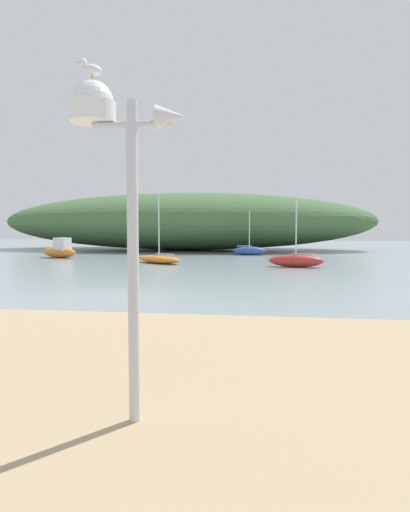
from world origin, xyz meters
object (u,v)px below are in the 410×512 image
(mast_structure, at_px, (111,146))
(seagull_on_radar, at_px, (91,68))
(sailboat_west_reach, at_px, (249,251))
(sailboat_off_point, at_px, (159,259))
(sailboat_by_sandbar, at_px, (296,260))
(motorboat_east_reach, at_px, (60,250))

(mast_structure, relative_size, seagull_on_radar, 13.76)
(mast_structure, distance_m, sailboat_west_reach, 30.66)
(sailboat_off_point, bearing_deg, sailboat_by_sandbar, -9.66)
(mast_structure, distance_m, seagull_on_radar, 0.82)
(seagull_on_radar, xyz_separation_m, motorboat_east_reach, (-13.12, 25.69, -3.36))
(motorboat_east_reach, xyz_separation_m, sailboat_off_point, (8.45, -3.85, -0.27))
(seagull_on_radar, height_order, sailboat_by_sandbar, seagull_on_radar)
(sailboat_off_point, height_order, sailboat_by_sandbar, sailboat_off_point)
(seagull_on_radar, height_order, motorboat_east_reach, seagull_on_radar)
(seagull_on_radar, relative_size, motorboat_east_reach, 0.08)
(sailboat_off_point, bearing_deg, motorboat_east_reach, 155.52)
(motorboat_east_reach, xyz_separation_m, sailboat_west_reach, (13.77, 4.85, -0.18))
(mast_structure, distance_m, motorboat_east_reach, 29.04)
(motorboat_east_reach, height_order, sailboat_west_reach, sailboat_west_reach)
(mast_structure, xyz_separation_m, sailboat_west_reach, (0.44, 30.53, -2.75))
(mast_structure, bearing_deg, seagull_on_radar, -177.81)
(mast_structure, relative_size, sailboat_by_sandbar, 0.94)
(mast_structure, height_order, sailboat_west_reach, mast_structure)
(mast_structure, relative_size, sailboat_off_point, 0.83)
(seagull_on_radar, relative_size, sailboat_off_point, 0.06)
(motorboat_east_reach, bearing_deg, sailboat_west_reach, 19.41)
(seagull_on_radar, bearing_deg, sailboat_west_reach, 88.79)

